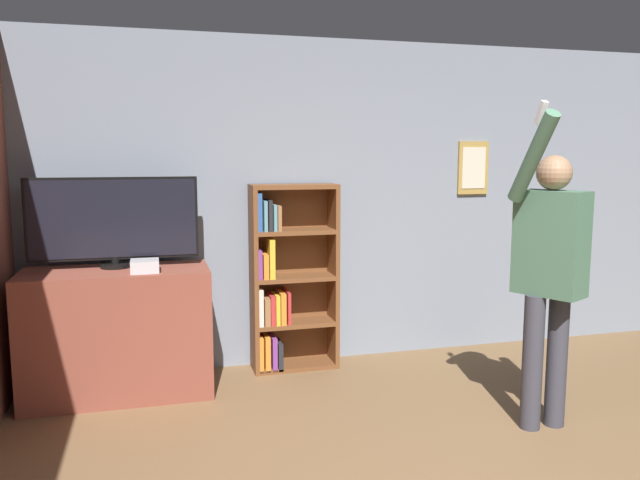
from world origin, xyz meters
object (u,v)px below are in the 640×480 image
(television, at_px, (114,221))
(bookshelf, at_px, (286,282))
(game_console, at_px, (145,266))
(person, at_px, (550,265))

(television, bearing_deg, bookshelf, 6.40)
(game_console, relative_size, person, 0.09)
(television, height_order, person, person)
(game_console, bearing_deg, bookshelf, 19.51)
(television, xyz_separation_m, game_console, (0.21, -0.24, -0.30))
(bookshelf, bearing_deg, game_console, -160.49)
(game_console, xyz_separation_m, bookshelf, (1.10, 0.39, -0.25))
(television, height_order, bookshelf, television)
(bookshelf, distance_m, person, 2.10)
(television, xyz_separation_m, person, (2.68, -1.40, -0.21))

